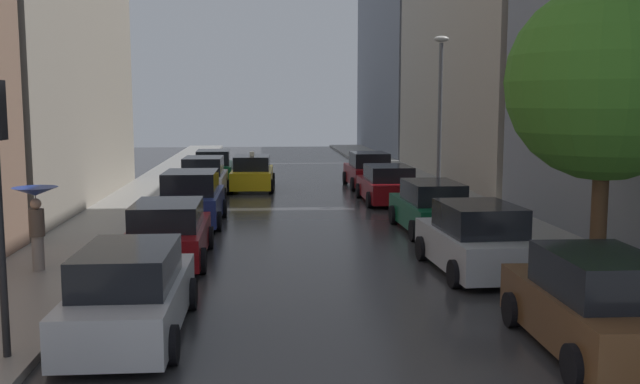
{
  "coord_description": "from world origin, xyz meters",
  "views": [
    {
      "loc": [
        -1.43,
        -6.22,
        4.11
      ],
      "look_at": [
        0.39,
        15.64,
        1.33
      ],
      "focal_mm": 39.66,
      "sensor_mm": 36.0,
      "label": 1
    }
  ],
  "objects_px": {
    "street_tree_right": "(606,83)",
    "parked_car_right_nearest": "(595,306)",
    "parked_car_right_fifth": "(369,171)",
    "pedestrian_foreground": "(36,209)",
    "parked_car_left_fourth": "(204,180)",
    "lamp_post_right": "(440,107)",
    "parked_car_right_fourth": "(388,185)",
    "parked_car_left_third": "(192,200)",
    "parked_car_left_second": "(169,233)",
    "parked_car_left_fifth": "(214,168)",
    "parked_car_left_nearest": "(131,294)",
    "parked_car_right_third": "(431,208)",
    "taxi_midroad": "(252,173)",
    "parked_car_right_second": "(476,240)"
  },
  "relations": [
    {
      "from": "street_tree_right",
      "to": "parked_car_left_second",
      "type": "bearing_deg",
      "value": 162.49
    },
    {
      "from": "parked_car_left_second",
      "to": "parked_car_left_fourth",
      "type": "bearing_deg",
      "value": -0.26
    },
    {
      "from": "parked_car_left_nearest",
      "to": "parked_car_left_third",
      "type": "relative_size",
      "value": 1.04
    },
    {
      "from": "parked_car_left_third",
      "to": "parked_car_right_fifth",
      "type": "xyz_separation_m",
      "value": [
        7.58,
        9.98,
        -0.05
      ]
    },
    {
      "from": "parked_car_right_third",
      "to": "parked_car_right_fifth",
      "type": "bearing_deg",
      "value": -0.37
    },
    {
      "from": "parked_car_left_fifth",
      "to": "parked_car_right_second",
      "type": "bearing_deg",
      "value": -159.99
    },
    {
      "from": "parked_car_right_fifth",
      "to": "street_tree_right",
      "type": "xyz_separation_m",
      "value": [
        2.36,
        -18.84,
        3.75
      ]
    },
    {
      "from": "parked_car_left_nearest",
      "to": "parked_car_right_fifth",
      "type": "distance_m",
      "value": 22.9
    },
    {
      "from": "lamp_post_right",
      "to": "parked_car_right_nearest",
      "type": "bearing_deg",
      "value": -95.4
    },
    {
      "from": "parked_car_left_fourth",
      "to": "lamp_post_right",
      "type": "distance_m",
      "value": 10.4
    },
    {
      "from": "parked_car_right_fourth",
      "to": "parked_car_right_nearest",
      "type": "bearing_deg",
      "value": -179.82
    },
    {
      "from": "parked_car_left_nearest",
      "to": "parked_car_right_fifth",
      "type": "relative_size",
      "value": 1.06
    },
    {
      "from": "parked_car_right_fifth",
      "to": "lamp_post_right",
      "type": "xyz_separation_m",
      "value": [
        1.77,
        -6.68,
        3.14
      ]
    },
    {
      "from": "parked_car_right_fifth",
      "to": "parked_car_right_nearest",
      "type": "bearing_deg",
      "value": 179.63
    },
    {
      "from": "parked_car_right_nearest",
      "to": "pedestrian_foreground",
      "type": "relative_size",
      "value": 2.15
    },
    {
      "from": "parked_car_right_nearest",
      "to": "lamp_post_right",
      "type": "xyz_separation_m",
      "value": [
        1.55,
        16.45,
        3.14
      ]
    },
    {
      "from": "parked_car_right_second",
      "to": "parked_car_right_third",
      "type": "xyz_separation_m",
      "value": [
        0.21,
        5.44,
        -0.03
      ]
    },
    {
      "from": "parked_car_right_fourth",
      "to": "street_tree_right",
      "type": "distance_m",
      "value": 14.22
    },
    {
      "from": "parked_car_right_fourth",
      "to": "lamp_post_right",
      "type": "xyz_separation_m",
      "value": [
        1.79,
        -1.33,
        3.2
      ]
    },
    {
      "from": "parked_car_left_nearest",
      "to": "parked_car_right_third",
      "type": "relative_size",
      "value": 1.0
    },
    {
      "from": "parked_car_left_fifth",
      "to": "parked_car_right_fourth",
      "type": "relative_size",
      "value": 0.94
    },
    {
      "from": "parked_car_left_fifth",
      "to": "taxi_midroad",
      "type": "distance_m",
      "value": 3.09
    },
    {
      "from": "parked_car_right_third",
      "to": "parked_car_right_fourth",
      "type": "bearing_deg",
      "value": 0.47
    },
    {
      "from": "street_tree_right",
      "to": "parked_car_left_fourth",
      "type": "bearing_deg",
      "value": 123.35
    },
    {
      "from": "street_tree_right",
      "to": "parked_car_right_nearest",
      "type": "bearing_deg",
      "value": -116.52
    },
    {
      "from": "parked_car_right_fifth",
      "to": "pedestrian_foreground",
      "type": "xyz_separation_m",
      "value": [
        -10.53,
        -17.0,
        0.81
      ]
    },
    {
      "from": "parked_car_left_third",
      "to": "parked_car_right_fourth",
      "type": "relative_size",
      "value": 0.99
    },
    {
      "from": "lamp_post_right",
      "to": "taxi_midroad",
      "type": "bearing_deg",
      "value": 139.87
    },
    {
      "from": "parked_car_left_second",
      "to": "parked_car_right_fourth",
      "type": "height_order",
      "value": "parked_car_left_second"
    },
    {
      "from": "parked_car_left_fourth",
      "to": "pedestrian_foreground",
      "type": "distance_m",
      "value": 13.72
    },
    {
      "from": "parked_car_right_third",
      "to": "parked_car_right_fourth",
      "type": "xyz_separation_m",
      "value": [
        -0.19,
        6.71,
        -0.03
      ]
    },
    {
      "from": "parked_car_right_nearest",
      "to": "parked_car_right_fifth",
      "type": "bearing_deg",
      "value": 2.01
    },
    {
      "from": "parked_car_left_nearest",
      "to": "parked_car_left_second",
      "type": "distance_m",
      "value": 5.94
    },
    {
      "from": "parked_car_left_second",
      "to": "parked_car_left_third",
      "type": "height_order",
      "value": "parked_car_left_third"
    },
    {
      "from": "parked_car_left_nearest",
      "to": "lamp_post_right",
      "type": "bearing_deg",
      "value": -31.53
    },
    {
      "from": "parked_car_left_nearest",
      "to": "parked_car_right_fourth",
      "type": "distance_m",
      "value": 17.93
    },
    {
      "from": "parked_car_right_third",
      "to": "parked_car_right_fifth",
      "type": "relative_size",
      "value": 1.07
    },
    {
      "from": "parked_car_left_fifth",
      "to": "taxi_midroad",
      "type": "relative_size",
      "value": 0.92
    },
    {
      "from": "parked_car_right_fifth",
      "to": "street_tree_right",
      "type": "height_order",
      "value": "street_tree_right"
    },
    {
      "from": "parked_car_left_nearest",
      "to": "parked_car_left_second",
      "type": "relative_size",
      "value": 1.02
    },
    {
      "from": "taxi_midroad",
      "to": "pedestrian_foreground",
      "type": "distance_m",
      "value": 17.29
    },
    {
      "from": "parked_car_left_third",
      "to": "parked_car_left_fifth",
      "type": "height_order",
      "value": "parked_car_left_third"
    },
    {
      "from": "taxi_midroad",
      "to": "street_tree_right",
      "type": "height_order",
      "value": "street_tree_right"
    },
    {
      "from": "parked_car_right_third",
      "to": "parked_car_right_fifth",
      "type": "distance_m",
      "value": 12.06
    },
    {
      "from": "parked_car_left_fourth",
      "to": "lamp_post_right",
      "type": "xyz_separation_m",
      "value": [
        9.44,
        -3.08,
        3.1
      ]
    },
    {
      "from": "lamp_post_right",
      "to": "parked_car_right_fifth",
      "type": "bearing_deg",
      "value": 104.84
    },
    {
      "from": "parked_car_right_fourth",
      "to": "street_tree_right",
      "type": "xyz_separation_m",
      "value": [
        2.38,
        -13.49,
        3.82
      ]
    },
    {
      "from": "parked_car_left_nearest",
      "to": "taxi_midroad",
      "type": "height_order",
      "value": "taxi_midroad"
    },
    {
      "from": "parked_car_right_second",
      "to": "taxi_midroad",
      "type": "xyz_separation_m",
      "value": [
        -5.6,
        17.08,
        -0.03
      ]
    },
    {
      "from": "parked_car_right_third",
      "to": "parked_car_right_fourth",
      "type": "relative_size",
      "value": 1.03
    }
  ]
}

